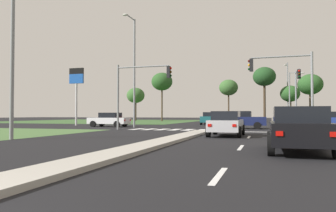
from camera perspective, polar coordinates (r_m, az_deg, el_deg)
name	(u,v)px	position (r m, az deg, el deg)	size (l,w,h in m)	color
ground_plane	(219,128)	(31.93, 8.92, -3.79)	(200.00, 200.00, 0.00)	black
grass_verge_far_left	(104,121)	(63.60, -11.17, -2.63)	(35.00, 35.00, 0.01)	#385B2D
median_island_near	(153,144)	(13.41, -2.57, -6.70)	(1.20, 22.00, 0.14)	#ADA89E
median_island_far	(239,122)	(56.78, 12.45, -2.69)	(1.20, 36.00, 0.14)	gray
lane_dash_near	(219,176)	(7.01, 8.97, -12.01)	(0.14, 2.00, 0.01)	silver
lane_dash_second	(241,148)	(12.92, 12.69, -7.15)	(0.14, 2.00, 0.01)	silver
lane_dash_third	(249,137)	(18.89, 14.05, -5.34)	(0.14, 2.00, 0.01)	silver
edge_line_right	(332,148)	(13.86, 26.98, -6.64)	(0.14, 24.00, 0.01)	silver
stop_bar_near	(257,132)	(24.63, 15.43, -4.43)	(6.40, 0.50, 0.01)	silver
crosswalk_bar_near	(137,129)	(28.57, -5.43, -4.06)	(0.70, 2.80, 0.01)	silver
crosswalk_bar_second	(150,129)	(28.15, -3.26, -4.11)	(0.70, 2.80, 0.01)	silver
crosswalk_bar_third	(162,129)	(27.77, -1.03, -4.14)	(0.70, 2.80, 0.01)	silver
crosswalk_bar_fourth	(175,130)	(27.44, 1.26, -4.18)	(0.70, 2.80, 0.01)	silver
crosswalk_bar_fifth	(188,130)	(27.15, 3.60, -4.20)	(0.70, 2.80, 0.01)	silver
crosswalk_bar_sixth	(202,130)	(26.91, 5.99, -4.22)	(0.70, 2.80, 0.01)	silver
crosswalk_bar_seventh	(216,130)	(26.72, 8.42, -4.23)	(0.70, 2.80, 0.01)	silver
car_red_near	(217,118)	(47.69, 8.67, -2.11)	(1.96, 4.20, 1.50)	#A31919
car_navy_second	(242,120)	(30.10, 12.84, -2.37)	(4.30, 2.06, 1.59)	#161E47
car_silver_third	(226,123)	(19.60, 10.23, -3.03)	(1.95, 4.16, 1.48)	#B7B7BC
car_white_fourth	(109,120)	(34.27, -10.30, -2.36)	(4.24, 2.05, 1.47)	silver
car_black_fifth	(299,129)	(11.87, 22.07, -3.80)	(2.07, 4.15, 1.54)	black
car_teal_sixth	(210,118)	(41.17, 7.46, -2.16)	(1.97, 4.60, 1.57)	#19565B
car_blue_seventh	(330,120)	(32.79, 26.64, -2.21)	(4.47, 1.95, 1.54)	navy
car_beige_eighth	(289,123)	(18.96, 20.51, -2.88)	(1.95, 4.61, 1.56)	#BCAD8E
traffic_signal_near_left	(137,84)	(27.14, -5.42, 3.84)	(4.86, 0.32, 5.50)	gray
traffic_signal_near_right	(288,78)	(25.18, 20.41, 4.70)	(4.54, 0.32, 5.78)	gray
traffic_signal_far_right	(297,88)	(37.08, 21.78, 3.00)	(0.32, 4.02, 6.09)	gray
street_lamp_near	(16,26)	(19.13, -25.24, 12.69)	(0.81, 2.22, 10.74)	gray
street_lamp_second	(134,67)	(32.37, -6.08, 6.84)	(0.56, 2.47, 10.79)	gray
street_lamp_third	(291,94)	(55.98, 20.85, 1.99)	(2.35, 0.66, 8.12)	gray
street_lamp_fourth	(287,89)	(61.03, 20.30, 2.82)	(0.59, 2.15, 10.48)	gray
pedestrian_at_median	(231,116)	(44.26, 10.96, -1.66)	(0.34, 0.34, 1.66)	#335184
fuel_price_totem	(76,83)	(39.36, -15.83, 3.85)	(1.80, 0.24, 6.71)	silver
treeline_near	(136,96)	(67.42, -5.72, 1.84)	(3.71, 3.71, 6.82)	#423323
treeline_second	(162,82)	(61.56, -1.07, 4.28)	(3.99, 3.99, 9.23)	#423323
treeline_third	(229,88)	(63.34, 10.62, 3.18)	(3.59, 3.59, 8.00)	#423323
treeline_fourth	(290,94)	(60.74, 20.70, 1.99)	(3.37, 3.37, 6.38)	#423323
treeline_fifth	(264,77)	(59.60, 16.61, 4.91)	(3.94, 3.94, 9.65)	#423323
treeline_sixth	(310,85)	(63.02, 23.78, 3.45)	(4.33, 4.33, 8.48)	#423323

